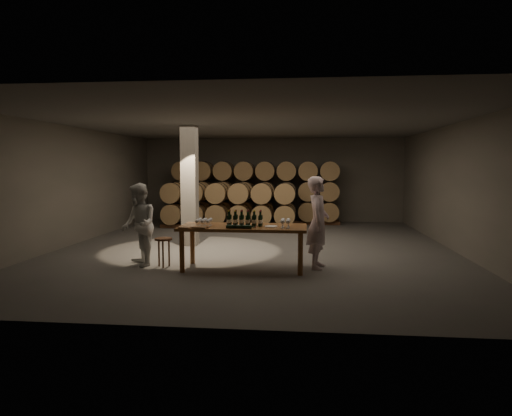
# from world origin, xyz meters

# --- Properties ---
(room) EXTENTS (12.00, 12.00, 12.00)m
(room) POSITION_xyz_m (-1.80, 0.20, 1.60)
(room) COLOR #565350
(room) RESTS_ON ground
(tasting_table) EXTENTS (2.60, 1.10, 0.90)m
(tasting_table) POSITION_xyz_m (0.00, -2.50, 0.80)
(tasting_table) COLOR brown
(tasting_table) RESTS_ON ground
(barrel_stack_back) EXTENTS (6.26, 0.95, 2.31)m
(barrel_stack_back) POSITION_xyz_m (-0.57, 5.20, 1.20)
(barrel_stack_back) COLOR #502E1B
(barrel_stack_back) RESTS_ON ground
(barrel_stack_front) EXTENTS (4.70, 0.95, 1.57)m
(barrel_stack_front) POSITION_xyz_m (-1.35, 3.80, 0.83)
(barrel_stack_front) COLOR #502E1B
(barrel_stack_front) RESTS_ON ground
(bottle_cluster) EXTENTS (0.73, 0.23, 0.32)m
(bottle_cluster) POSITION_xyz_m (0.03, -2.47, 1.02)
(bottle_cluster) COLOR black
(bottle_cluster) RESTS_ON tasting_table
(lying_bottles) EXTENTS (0.59, 0.07, 0.07)m
(lying_bottles) POSITION_xyz_m (-0.02, -2.91, 0.94)
(lying_bottles) COLOR black
(lying_bottles) RESTS_ON tasting_table
(glass_cluster_left) EXTENTS (0.30, 0.41, 0.15)m
(glass_cluster_left) POSITION_xyz_m (-0.80, -2.62, 1.01)
(glass_cluster_left) COLOR silver
(glass_cluster_left) RESTS_ON tasting_table
(glass_cluster_right) EXTENTS (0.19, 0.41, 0.17)m
(glass_cluster_right) POSITION_xyz_m (0.88, -2.63, 1.02)
(glass_cluster_right) COLOR silver
(glass_cluster_right) RESTS_ON tasting_table
(plate) EXTENTS (0.26, 0.26, 0.01)m
(plate) POSITION_xyz_m (0.58, -2.57, 0.91)
(plate) COLOR white
(plate) RESTS_ON tasting_table
(notebook_near) EXTENTS (0.30, 0.26, 0.03)m
(notebook_near) POSITION_xyz_m (-0.80, -2.92, 0.92)
(notebook_near) COLOR brown
(notebook_near) RESTS_ON tasting_table
(notebook_corner) EXTENTS (0.32, 0.36, 0.03)m
(notebook_corner) POSITION_xyz_m (-1.08, -2.89, 0.91)
(notebook_corner) COLOR brown
(notebook_corner) RESTS_ON tasting_table
(pen) EXTENTS (0.14, 0.06, 0.01)m
(pen) POSITION_xyz_m (-0.71, -2.89, 0.91)
(pen) COLOR black
(pen) RESTS_ON tasting_table
(stool) EXTENTS (0.37, 0.37, 0.61)m
(stool) POSITION_xyz_m (-1.70, -2.47, 0.50)
(stool) COLOR #502E1B
(stool) RESTS_ON ground
(person_man) EXTENTS (0.54, 0.75, 1.92)m
(person_man) POSITION_xyz_m (1.54, -2.25, 0.96)
(person_man) COLOR silver
(person_man) RESTS_ON ground
(person_woman) EXTENTS (1.03, 1.09, 1.77)m
(person_woman) POSITION_xyz_m (-2.25, -2.43, 0.89)
(person_woman) COLOR silver
(person_woman) RESTS_ON ground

